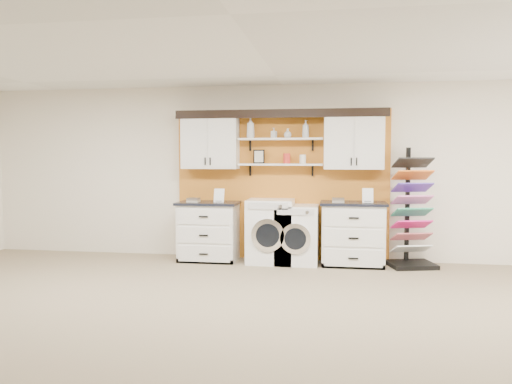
% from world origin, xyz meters
% --- Properties ---
extents(floor, '(10.00, 10.00, 0.00)m').
position_xyz_m(floor, '(0.00, 0.00, 0.00)').
color(floor, '#8B775D').
rests_on(floor, ground).
extents(ceiling, '(10.00, 10.00, 0.00)m').
position_xyz_m(ceiling, '(0.00, 0.00, 2.80)').
color(ceiling, white).
rests_on(ceiling, wall_back).
extents(wall_back, '(10.00, 0.00, 10.00)m').
position_xyz_m(wall_back, '(0.00, 4.00, 1.40)').
color(wall_back, silver).
rests_on(wall_back, floor).
extents(accent_panel, '(3.40, 0.07, 2.40)m').
position_xyz_m(accent_panel, '(0.00, 3.96, 1.20)').
color(accent_panel, '#C17020').
rests_on(accent_panel, wall_back).
extents(upper_cabinet_left, '(0.90, 0.35, 0.84)m').
position_xyz_m(upper_cabinet_left, '(-1.13, 3.79, 1.88)').
color(upper_cabinet_left, white).
rests_on(upper_cabinet_left, wall_back).
extents(upper_cabinet_right, '(0.90, 0.35, 0.84)m').
position_xyz_m(upper_cabinet_right, '(1.13, 3.79, 1.88)').
color(upper_cabinet_right, white).
rests_on(upper_cabinet_right, wall_back).
extents(shelf_lower, '(1.32, 0.28, 0.03)m').
position_xyz_m(shelf_lower, '(0.00, 3.80, 1.53)').
color(shelf_lower, white).
rests_on(shelf_lower, wall_back).
extents(shelf_upper, '(1.32, 0.28, 0.03)m').
position_xyz_m(shelf_upper, '(0.00, 3.80, 1.93)').
color(shelf_upper, white).
rests_on(shelf_upper, wall_back).
extents(crown_molding, '(3.30, 0.41, 0.13)m').
position_xyz_m(crown_molding, '(0.00, 3.81, 2.33)').
color(crown_molding, black).
rests_on(crown_molding, wall_back).
extents(picture_frame, '(0.18, 0.02, 0.22)m').
position_xyz_m(picture_frame, '(-0.35, 3.85, 1.66)').
color(picture_frame, black).
rests_on(picture_frame, shelf_lower).
extents(canister_red, '(0.11, 0.11, 0.16)m').
position_xyz_m(canister_red, '(0.10, 3.80, 1.62)').
color(canister_red, red).
rests_on(canister_red, shelf_lower).
extents(canister_cream, '(0.10, 0.10, 0.14)m').
position_xyz_m(canister_cream, '(0.35, 3.80, 1.61)').
color(canister_cream, silver).
rests_on(canister_cream, shelf_lower).
extents(base_cabinet_left, '(0.96, 0.66, 0.94)m').
position_xyz_m(base_cabinet_left, '(-1.13, 3.64, 0.47)').
color(base_cabinet_left, white).
rests_on(base_cabinet_left, floor).
extents(base_cabinet_right, '(0.99, 0.66, 0.97)m').
position_xyz_m(base_cabinet_right, '(1.13, 3.64, 0.48)').
color(base_cabinet_right, white).
rests_on(base_cabinet_right, floor).
extents(washer, '(0.71, 0.71, 0.99)m').
position_xyz_m(washer, '(-0.13, 3.64, 0.50)').
color(washer, white).
rests_on(washer, floor).
extents(dryer, '(0.65, 0.71, 0.90)m').
position_xyz_m(dryer, '(0.28, 3.64, 0.45)').
color(dryer, white).
rests_on(dryer, floor).
extents(sample_rack, '(0.77, 0.69, 1.79)m').
position_xyz_m(sample_rack, '(1.99, 3.68, 0.56)').
color(sample_rack, black).
rests_on(sample_rack, floor).
extents(soap_bottle_a, '(0.17, 0.17, 0.33)m').
position_xyz_m(soap_bottle_a, '(-0.48, 3.80, 2.11)').
color(soap_bottle_a, silver).
rests_on(soap_bottle_a, shelf_upper).
extents(soap_bottle_b, '(0.10, 0.10, 0.16)m').
position_xyz_m(soap_bottle_b, '(-0.10, 3.80, 2.03)').
color(soap_bottle_b, silver).
rests_on(soap_bottle_b, shelf_upper).
extents(soap_bottle_c, '(0.16, 0.16, 0.15)m').
position_xyz_m(soap_bottle_c, '(0.11, 3.80, 2.02)').
color(soap_bottle_c, silver).
rests_on(soap_bottle_c, shelf_upper).
extents(soap_bottle_d, '(0.14, 0.14, 0.28)m').
position_xyz_m(soap_bottle_d, '(0.39, 3.80, 2.08)').
color(soap_bottle_d, silver).
rests_on(soap_bottle_d, shelf_upper).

